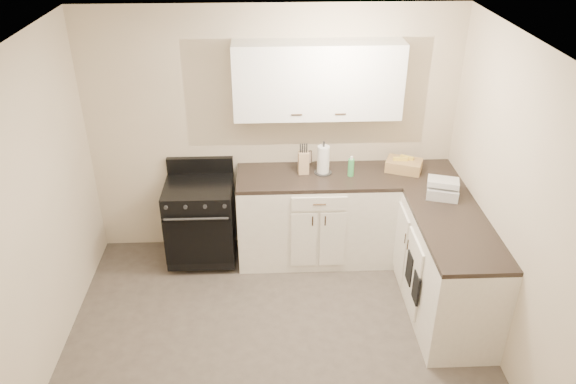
{
  "coord_description": "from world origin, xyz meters",
  "views": [
    {
      "loc": [
        -0.06,
        -3.3,
        3.45
      ],
      "look_at": [
        0.12,
        0.85,
        1.12
      ],
      "focal_mm": 35.0,
      "sensor_mm": 36.0,
      "label": 1
    }
  ],
  "objects_px": {
    "wicker_basket": "(404,165)",
    "paper_towel": "(323,160)",
    "stove": "(201,221)",
    "countertop_grill": "(443,191)",
    "knife_block": "(303,163)"
  },
  "relations": [
    {
      "from": "countertop_grill",
      "to": "stove",
      "type": "bearing_deg",
      "value": -172.85
    },
    {
      "from": "knife_block",
      "to": "countertop_grill",
      "type": "relative_size",
      "value": 0.8
    },
    {
      "from": "wicker_basket",
      "to": "paper_towel",
      "type": "bearing_deg",
      "value": -178.82
    },
    {
      "from": "stove",
      "to": "wicker_basket",
      "type": "bearing_deg",
      "value": 2.51
    },
    {
      "from": "paper_towel",
      "to": "countertop_grill",
      "type": "height_order",
      "value": "paper_towel"
    },
    {
      "from": "paper_towel",
      "to": "stove",
      "type": "bearing_deg",
      "value": -176.62
    },
    {
      "from": "paper_towel",
      "to": "countertop_grill",
      "type": "distance_m",
      "value": 1.15
    },
    {
      "from": "stove",
      "to": "paper_towel",
      "type": "relative_size",
      "value": 2.84
    },
    {
      "from": "stove",
      "to": "countertop_grill",
      "type": "height_order",
      "value": "countertop_grill"
    },
    {
      "from": "paper_towel",
      "to": "countertop_grill",
      "type": "bearing_deg",
      "value": -25.31
    },
    {
      "from": "knife_block",
      "to": "wicker_basket",
      "type": "distance_m",
      "value": 0.99
    },
    {
      "from": "knife_block",
      "to": "countertop_grill",
      "type": "height_order",
      "value": "knife_block"
    },
    {
      "from": "stove",
      "to": "knife_block",
      "type": "xyz_separation_m",
      "value": [
        1.02,
        0.08,
        0.59
      ]
    },
    {
      "from": "wicker_basket",
      "to": "countertop_grill",
      "type": "xyz_separation_m",
      "value": [
        0.24,
        -0.51,
        -0.01
      ]
    },
    {
      "from": "knife_block",
      "to": "paper_towel",
      "type": "xyz_separation_m",
      "value": [
        0.19,
        -0.01,
        0.03
      ]
    }
  ]
}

